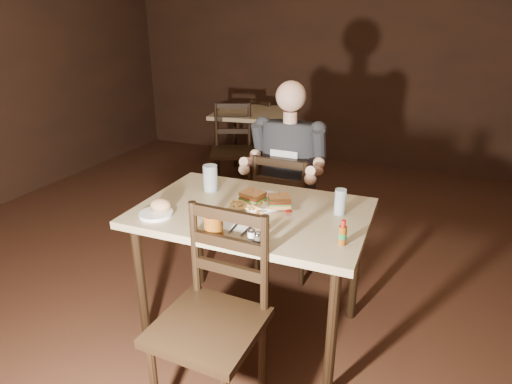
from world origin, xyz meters
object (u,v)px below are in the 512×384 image
at_px(chair_far, 288,213).
at_px(glass_right, 340,202).
at_px(hot_sauce, 343,232).
at_px(syrup_dispenser, 214,223).
at_px(bg_table, 253,119).
at_px(chair_near, 208,326).
at_px(glass_left, 210,178).
at_px(bg_chair_near, 233,152).
at_px(diner, 287,151).
at_px(main_table, 252,223).
at_px(bg_chair_far, 270,132).
at_px(side_plate, 156,215).
at_px(dinner_plate, 261,202).

distance_m(chair_far, glass_right, 0.84).
height_order(hot_sauce, syrup_dispenser, same).
distance_m(bg_table, chair_near, 3.20).
height_order(bg_table, glass_left, glass_left).
bearing_deg(bg_chair_near, diner, -74.03).
distance_m(chair_near, syrup_dispenser, 0.45).
distance_m(main_table, chair_near, 0.63).
distance_m(bg_chair_far, side_plate, 3.31).
xyz_separation_m(bg_table, chair_near, (1.05, -3.02, -0.21)).
relative_size(bg_chair_near, diner, 1.03).
height_order(bg_chair_near, diner, diner).
distance_m(main_table, bg_table, 2.63).
relative_size(bg_chair_near, side_plate, 5.48).
height_order(bg_chair_near, glass_right, bg_chair_near).
distance_m(diner, glass_right, 0.71).
height_order(dinner_plate, hot_sauce, hot_sauce).
bearing_deg(main_table, chair_far, 92.26).
bearing_deg(glass_right, bg_chair_far, 116.81).
bearing_deg(bg_chair_far, syrup_dispenser, 131.02).
height_order(main_table, chair_near, chair_near).
bearing_deg(dinner_plate, glass_right, 2.85).
bearing_deg(diner, chair_far, 90.00).
relative_size(main_table, bg_chair_far, 1.47).
height_order(main_table, glass_left, glass_left).
height_order(diner, hot_sauce, diner).
distance_m(main_table, bg_chair_far, 3.16).
height_order(diner, side_plate, diner).
xyz_separation_m(chair_far, glass_left, (-0.30, -0.55, 0.40)).
xyz_separation_m(diner, glass_left, (-0.30, -0.50, -0.06)).
height_order(chair_far, dinner_plate, chair_far).
xyz_separation_m(bg_table, hot_sauce, (1.52, -2.63, 0.15)).
relative_size(diner, glass_right, 6.64).
distance_m(chair_far, chair_near, 1.30).
relative_size(main_table, bg_chair_near, 1.32).
bearing_deg(chair_near, glass_right, 63.45).
bearing_deg(syrup_dispenser, bg_table, 108.49).
height_order(diner, dinner_plate, diner).
relative_size(bg_table, dinner_plate, 3.43).
bearing_deg(side_plate, glass_right, 23.81).
bearing_deg(bg_table, hot_sauce, -59.87).
xyz_separation_m(chair_far, bg_chair_near, (-0.98, 1.17, 0.01)).
bearing_deg(syrup_dispenser, dinner_plate, 80.91).
bearing_deg(diner, glass_right, -47.82).
relative_size(chair_far, diner, 1.01).
distance_m(bg_chair_near, diner, 1.63).
bearing_deg(glass_right, bg_chair_near, 129.40).
height_order(bg_chair_near, glass_left, glass_left).
bearing_deg(bg_chair_far, main_table, 133.65).
height_order(chair_far, chair_near, chair_near).
bearing_deg(glass_left, syrup_dispenser, -60.56).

